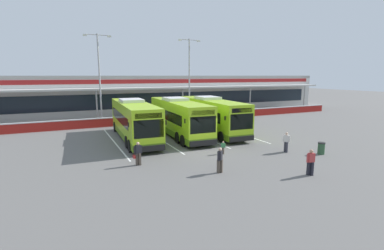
# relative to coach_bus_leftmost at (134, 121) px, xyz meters

# --- Properties ---
(ground_plane) EXTENTS (200.00, 200.00, 0.00)m
(ground_plane) POSITION_rel_coach_bus_leftmost_xyz_m (4.31, -6.51, -1.79)
(ground_plane) COLOR #605E5B
(terminal_building) EXTENTS (70.00, 13.00, 6.00)m
(terminal_building) POSITION_rel_coach_bus_leftmost_xyz_m (4.31, 20.39, 1.23)
(terminal_building) COLOR silver
(terminal_building) RESTS_ON ground
(red_barrier_wall) EXTENTS (60.00, 0.40, 1.10)m
(red_barrier_wall) POSITION_rel_coach_bus_leftmost_xyz_m (4.31, 7.99, -1.23)
(red_barrier_wall) COLOR maroon
(red_barrier_wall) RESTS_ON ground
(coach_bus_leftmost) EXTENTS (3.36, 12.26, 3.78)m
(coach_bus_leftmost) POSITION_rel_coach_bus_leftmost_xyz_m (0.00, 0.00, 0.00)
(coach_bus_leftmost) COLOR #9ED11E
(coach_bus_leftmost) RESTS_ON ground
(coach_bus_left_centre) EXTENTS (3.36, 12.26, 3.78)m
(coach_bus_left_centre) POSITION_rel_coach_bus_leftmost_xyz_m (4.52, -0.15, 0.00)
(coach_bus_left_centre) COLOR #9ED11E
(coach_bus_left_centre) RESTS_ON ground
(coach_bus_centre) EXTENTS (3.36, 12.26, 3.78)m
(coach_bus_centre) POSITION_rel_coach_bus_leftmost_xyz_m (8.30, -0.16, 0.00)
(coach_bus_centre) COLOR #9ED11E
(coach_bus_centre) RESTS_ON ground
(bay_stripe_far_west) EXTENTS (0.14, 13.00, 0.01)m
(bay_stripe_far_west) POSITION_rel_coach_bus_leftmost_xyz_m (-1.99, -0.51, -1.78)
(bay_stripe_far_west) COLOR silver
(bay_stripe_far_west) RESTS_ON ground
(bay_stripe_west) EXTENTS (0.14, 13.00, 0.01)m
(bay_stripe_west) POSITION_rel_coach_bus_leftmost_xyz_m (2.21, -0.51, -1.78)
(bay_stripe_west) COLOR silver
(bay_stripe_west) RESTS_ON ground
(bay_stripe_mid_west) EXTENTS (0.14, 13.00, 0.01)m
(bay_stripe_mid_west) POSITION_rel_coach_bus_leftmost_xyz_m (6.41, -0.51, -1.78)
(bay_stripe_mid_west) COLOR silver
(bay_stripe_mid_west) RESTS_ON ground
(bay_stripe_centre) EXTENTS (0.14, 13.00, 0.01)m
(bay_stripe_centre) POSITION_rel_coach_bus_leftmost_xyz_m (10.61, -0.51, -1.78)
(bay_stripe_centre) COLOR silver
(bay_stripe_centre) RESTS_ON ground
(pedestrian_with_handbag) EXTENTS (0.63, 0.31, 1.62)m
(pedestrian_with_handbag) POSITION_rel_coach_bus_leftmost_xyz_m (-1.69, -8.04, -0.93)
(pedestrian_with_handbag) COLOR #4C4238
(pedestrian_with_handbag) RESTS_ON ground
(pedestrian_in_dark_coat) EXTENTS (0.42, 0.47, 1.62)m
(pedestrian_in_dark_coat) POSITION_rel_coach_bus_leftmost_xyz_m (9.81, -9.73, -0.91)
(pedestrian_in_dark_coat) COLOR #33333D
(pedestrian_in_dark_coat) RESTS_ON ground
(pedestrian_child) EXTENTS (0.28, 0.28, 1.00)m
(pedestrian_child) POSITION_rel_coach_bus_leftmost_xyz_m (5.01, -8.07, -1.24)
(pedestrian_child) COLOR #4C4238
(pedestrian_child) RESTS_ON ground
(pedestrian_near_bin) EXTENTS (0.54, 0.36, 1.62)m
(pedestrian_near_bin) POSITION_rel_coach_bus_leftmost_xyz_m (7.35, -14.40, -0.91)
(pedestrian_near_bin) COLOR black
(pedestrian_near_bin) RESTS_ON ground
(pedestrian_approaching_bus) EXTENTS (0.48, 0.41, 1.62)m
(pedestrian_approaching_bus) POSITION_rel_coach_bus_leftmost_xyz_m (2.58, -11.68, -0.91)
(pedestrian_approaching_bus) COLOR #4C4238
(pedestrian_approaching_bus) RESTS_ON ground
(lamp_post_west) EXTENTS (3.24, 0.28, 11.00)m
(lamp_post_west) POSITION_rel_coach_bus_leftmost_xyz_m (-1.63, 10.44, 4.50)
(lamp_post_west) COLOR #9E9EA3
(lamp_post_west) RESTS_ON ground
(lamp_post_centre) EXTENTS (3.24, 0.28, 11.00)m
(lamp_post_centre) POSITION_rel_coach_bus_leftmost_xyz_m (10.40, 10.13, 4.50)
(lamp_post_centre) COLOR #9E9EA3
(lamp_post_centre) RESTS_ON ground
(litter_bin) EXTENTS (0.54, 0.54, 0.93)m
(litter_bin) POSITION_rel_coach_bus_leftmost_xyz_m (11.87, -11.34, -1.32)
(litter_bin) COLOR #2D5133
(litter_bin) RESTS_ON ground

